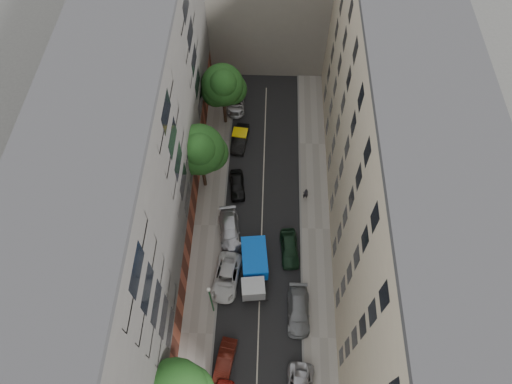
{
  "coord_description": "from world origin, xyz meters",
  "views": [
    {
      "loc": [
        0.17,
        -21.71,
        41.78
      ],
      "look_at": [
        -0.62,
        0.56,
        6.0
      ],
      "focal_mm": 32.0,
      "sensor_mm": 36.0,
      "label": 1
    }
  ],
  "objects_px": {
    "car_right_2": "(290,248)",
    "lamp_post": "(211,298)",
    "car_left_6": "(236,103)",
    "tree_mid": "(200,152)",
    "tarp_truck": "(254,268)",
    "car_left_5": "(240,139)",
    "car_left_1": "(225,361)",
    "tree_far": "(223,87)",
    "car_left_2": "(226,277)",
    "car_right_1": "(298,311)",
    "pedestrian": "(306,194)",
    "car_left_4": "(237,185)",
    "car_left_3": "(230,230)"
  },
  "relations": [
    {
      "from": "car_right_1",
      "to": "lamp_post",
      "type": "height_order",
      "value": "lamp_post"
    },
    {
      "from": "car_left_4",
      "to": "lamp_post",
      "type": "bearing_deg",
      "value": -102.93
    },
    {
      "from": "car_left_2",
      "to": "pedestrian",
      "type": "xyz_separation_m",
      "value": [
        7.71,
        9.48,
        0.24
      ]
    },
    {
      "from": "tree_mid",
      "to": "car_right_1",
      "type": "bearing_deg",
      "value": -54.39
    },
    {
      "from": "car_right_1",
      "to": "car_left_5",
      "type": "bearing_deg",
      "value": 107.59
    },
    {
      "from": "car_left_4",
      "to": "pedestrian",
      "type": "distance_m",
      "value": 7.38
    },
    {
      "from": "car_right_2",
      "to": "tree_far",
      "type": "bearing_deg",
      "value": 109.35
    },
    {
      "from": "car_left_1",
      "to": "tree_mid",
      "type": "xyz_separation_m",
      "value": [
        -3.4,
        18.29,
        5.55
      ]
    },
    {
      "from": "car_right_1",
      "to": "lamp_post",
      "type": "distance_m",
      "value": 8.37
    },
    {
      "from": "lamp_post",
      "to": "tree_far",
      "type": "bearing_deg",
      "value": 91.09
    },
    {
      "from": "car_left_5",
      "to": "car_right_1",
      "type": "bearing_deg",
      "value": -65.12
    },
    {
      "from": "car_right_2",
      "to": "car_right_1",
      "type": "bearing_deg",
      "value": -87.56
    },
    {
      "from": "tarp_truck",
      "to": "car_left_2",
      "type": "distance_m",
      "value": 2.82
    },
    {
      "from": "car_left_5",
      "to": "tree_mid",
      "type": "bearing_deg",
      "value": -112.16
    },
    {
      "from": "car_left_5",
      "to": "lamp_post",
      "type": "bearing_deg",
      "value": -87.07
    },
    {
      "from": "tarp_truck",
      "to": "car_right_1",
      "type": "relative_size",
      "value": 1.21
    },
    {
      "from": "car_right_2",
      "to": "lamp_post",
      "type": "bearing_deg",
      "value": -143.1
    },
    {
      "from": "car_left_1",
      "to": "pedestrian",
      "type": "distance_m",
      "value": 18.58
    },
    {
      "from": "car_right_1",
      "to": "car_left_6",
      "type": "bearing_deg",
      "value": 105.5
    },
    {
      "from": "car_left_3",
      "to": "tree_mid",
      "type": "xyz_separation_m",
      "value": [
        -2.98,
        5.67,
        5.48
      ]
    },
    {
      "from": "tarp_truck",
      "to": "car_left_5",
      "type": "bearing_deg",
      "value": 91.6
    },
    {
      "from": "car_left_1",
      "to": "car_left_5",
      "type": "xyz_separation_m",
      "value": [
        0.0,
        24.4,
        0.05
      ]
    },
    {
      "from": "car_left_5",
      "to": "tree_mid",
      "type": "distance_m",
      "value": 8.89
    },
    {
      "from": "car_left_1",
      "to": "lamp_post",
      "type": "distance_m",
      "value": 5.67
    },
    {
      "from": "car_left_4",
      "to": "car_left_1",
      "type": "bearing_deg",
      "value": -97.03
    },
    {
      "from": "pedestrian",
      "to": "car_left_3",
      "type": "bearing_deg",
      "value": 21.65
    },
    {
      "from": "tarp_truck",
      "to": "car_left_1",
      "type": "xyz_separation_m",
      "value": [
        -2.2,
        -8.35,
        -0.81
      ]
    },
    {
      "from": "car_left_6",
      "to": "tree_mid",
      "type": "xyz_separation_m",
      "value": [
        -2.6,
        -11.71,
        5.56
      ]
    },
    {
      "from": "car_left_1",
      "to": "lamp_post",
      "type": "height_order",
      "value": "lamp_post"
    },
    {
      "from": "tarp_truck",
      "to": "car_left_1",
      "type": "distance_m",
      "value": 8.68
    },
    {
      "from": "tree_mid",
      "to": "lamp_post",
      "type": "xyz_separation_m",
      "value": [
        2.0,
        -13.75,
        -2.46
      ]
    },
    {
      "from": "tree_far",
      "to": "car_left_1",
      "type": "bearing_deg",
      "value": -86.15
    },
    {
      "from": "car_left_6",
      "to": "car_left_4",
      "type": "bearing_deg",
      "value": -86.44
    },
    {
      "from": "tree_mid",
      "to": "pedestrian",
      "type": "distance_m",
      "value": 11.98
    },
    {
      "from": "car_right_1",
      "to": "pedestrian",
      "type": "relative_size",
      "value": 3.05
    },
    {
      "from": "car_left_3",
      "to": "car_left_5",
      "type": "bearing_deg",
      "value": 79.34
    },
    {
      "from": "pedestrian",
      "to": "car_left_2",
      "type": "bearing_deg",
      "value": 42.52
    },
    {
      "from": "car_right_1",
      "to": "tree_far",
      "type": "bearing_deg",
      "value": 109.62
    },
    {
      "from": "car_left_3",
      "to": "pedestrian",
      "type": "height_order",
      "value": "pedestrian"
    },
    {
      "from": "pedestrian",
      "to": "car_left_5",
      "type": "bearing_deg",
      "value": -53.44
    },
    {
      "from": "car_right_1",
      "to": "tree_far",
      "type": "height_order",
      "value": "tree_far"
    },
    {
      "from": "tarp_truck",
      "to": "car_right_1",
      "type": "bearing_deg",
      "value": -47.99
    },
    {
      "from": "tree_far",
      "to": "car_left_4",
      "type": "bearing_deg",
      "value": -78.73
    },
    {
      "from": "car_left_1",
      "to": "car_right_2",
      "type": "xyz_separation_m",
      "value": [
        5.6,
        10.8,
        0.08
      ]
    },
    {
      "from": "lamp_post",
      "to": "car_left_3",
      "type": "bearing_deg",
      "value": 83.13
    },
    {
      "from": "car_left_1",
      "to": "car_left_5",
      "type": "height_order",
      "value": "car_left_5"
    },
    {
      "from": "car_left_2",
      "to": "pedestrian",
      "type": "relative_size",
      "value": 3.18
    },
    {
      "from": "car_left_2",
      "to": "tree_far",
      "type": "distance_m",
      "value": 20.42
    },
    {
      "from": "car_left_1",
      "to": "pedestrian",
      "type": "height_order",
      "value": "pedestrian"
    },
    {
      "from": "lamp_post",
      "to": "car_left_5",
      "type": "bearing_deg",
      "value": 85.97
    }
  ]
}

